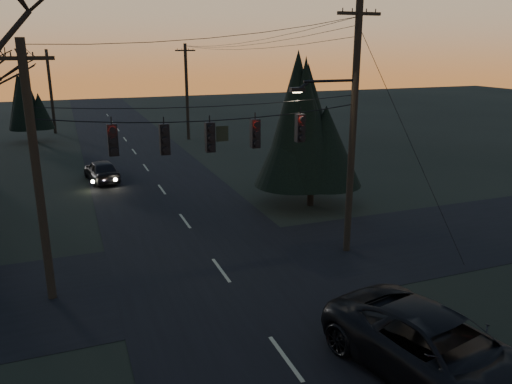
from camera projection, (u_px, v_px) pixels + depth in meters
name	position (u px, v px, depth m)	size (l,w,h in m)	color
main_road	(169.00, 199.00, 28.02)	(8.00, 120.00, 0.02)	black
cross_road	(221.00, 270.00, 19.05)	(60.00, 7.00, 0.02)	black
utility_pole_right	(346.00, 250.00, 20.95)	(5.00, 0.30, 10.00)	black
utility_pole_left	(53.00, 298.00, 16.99)	(1.80, 0.30, 8.50)	black
utility_pole_far_r	(189.00, 139.00, 46.04)	(1.80, 0.30, 8.50)	black
utility_pole_far_l	(56.00, 133.00, 49.26)	(0.30, 0.30, 8.00)	black
span_signal_assembly	(212.00, 135.00, 17.50)	(11.50, 0.44, 1.59)	black
evergreen_right	(313.00, 124.00, 25.70)	(4.28, 4.28, 7.64)	black
evergreen_dist	(30.00, 103.00, 43.97)	(3.20, 3.20, 5.71)	black
suv_near	(440.00, 352.00, 12.50)	(2.91, 6.31, 1.75)	black
sedan_oncoming_a	(102.00, 171.00, 31.50)	(1.64, 4.07, 1.39)	black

